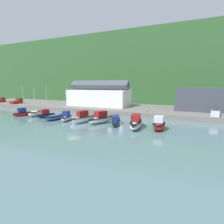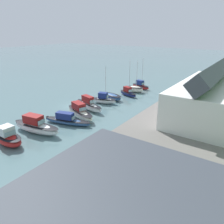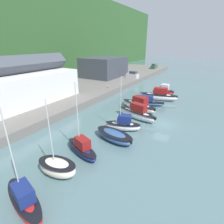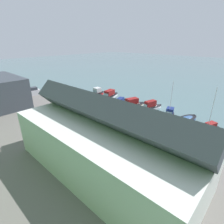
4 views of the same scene
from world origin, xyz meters
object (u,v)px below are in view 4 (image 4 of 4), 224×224
Objects in this scene: moored_boat_9 at (97,94)px; dog_on_quay at (69,108)px; moored_boat_4 at (169,115)px; parked_car_0 at (32,92)px; moored_boat_2 at (209,130)px; moored_boat_8 at (109,97)px; moored_boat_5 at (149,109)px; moored_boat_7 at (119,104)px; moored_boat_6 at (131,106)px; moored_boat_3 at (186,120)px.

dog_on_quay is (-5.35, 13.13, 0.79)m from moored_boat_9.
moored_boat_4 is 36.12m from parked_car_0.
parked_car_0 is (41.49, 12.11, 1.48)m from moored_boat_2.
moored_boat_9 is at bearing -7.89° from moored_boat_8.
moored_boat_5 is at bearing -118.96° from dog_on_quay.
dog_on_quay is (4.40, 11.59, 1.10)m from moored_boat_7.
moored_boat_5 is 17.32m from moored_boat_9.
moored_boat_6 is (9.08, 1.18, 0.14)m from moored_boat_4.
moored_boat_3 is at bearing -153.74° from moored_boat_6.
moored_boat_5 is 17.76m from dog_on_quay.
moored_boat_5 is 31.64m from parked_car_0.
moored_boat_9 is 5.76× the size of dog_on_quay.
moored_boat_6 is at bearing 32.45° from moored_boat_5.
moored_boat_6 is at bearing 161.80° from moored_boat_8.
moored_boat_9 is 14.20m from dog_on_quay.
parked_car_0 is (33.49, 13.46, 1.39)m from moored_boat_4.
moored_boat_3 is 15.98m from moored_boat_7.
moored_boat_6 is 3.46m from moored_boat_7.
moored_boat_6 is (12.44, 1.56, 0.34)m from moored_boat_3.
parked_car_0 is at bearing 15.19° from dog_on_quay.
moored_boat_3 is 39.40m from parked_car_0.
parked_car_0 is at bearing 45.82° from moored_boat_6.
moored_boat_3 is 8.32m from moored_boat_5.
moored_boat_4 is 9.16m from moored_boat_6.
parked_car_0 reaches higher than moored_boat_6.
moored_boat_6 is 13.25m from moored_boat_9.
moored_boat_2 is 1.36× the size of moored_boat_3.
moored_boat_8 reaches higher than moored_boat_7.
moored_boat_4 is 1.84× the size of parked_car_0.
moored_boat_5 reaches higher than moored_boat_3.
moored_boat_5 reaches higher than dog_on_quay.
moored_boat_6 is at bearing 18.84° from moored_boat_2.
moored_boat_7 is at bearing 18.97° from moored_boat_3.
moored_boat_7 is 1.99× the size of parked_car_0.
moored_boat_8 reaches higher than moored_boat_3.
moored_boat_2 is 1.03× the size of moored_boat_6.
parked_car_0 is 16.59m from dog_on_quay.
moored_boat_6 is 0.95× the size of moored_boat_7.
parked_car_0 reaches higher than moored_boat_9.
parked_car_0 is at bearing 40.33° from moored_boat_5.
moored_boat_6 reaches higher than moored_boat_9.
moored_boat_3 is 7.14× the size of dog_on_quay.
moored_boat_6 reaches higher than moored_boat_3.
moored_boat_3 is at bearing 171.63° from moored_boat_8.
moored_boat_5 is at bearing -143.31° from moored_boat_6.
moored_boat_4 is at bearing 9.85° from moored_boat_2.
moored_boat_7 is (15.89, 1.75, 0.03)m from moored_boat_3.
moored_boat_9 is at bearing -121.49° from parked_car_0.
moored_boat_8 is (5.08, -1.61, 0.34)m from moored_boat_7.
moored_boat_7 is at bearing 19.47° from moored_boat_2.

